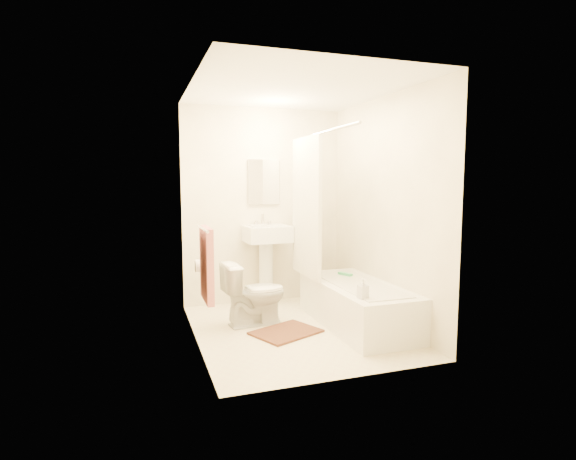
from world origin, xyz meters
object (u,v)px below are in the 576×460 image
object	(u,v)px
sink	(267,261)
bath_mat	(286,332)
soap_bottle	(363,289)
bathtub	(357,305)
toilet	(255,294)

from	to	relation	value
sink	bath_mat	size ratio (longest dim) A/B	1.68
bath_mat	soap_bottle	distance (m)	0.94
bathtub	bath_mat	distance (m)	0.81
bathtub	bath_mat	xyz separation A→B (m)	(-0.78, 0.00, -0.21)
sink	soap_bottle	size ratio (longest dim) A/B	5.77
toilet	sink	distance (m)	0.83
sink	soap_bottle	bearing A→B (deg)	-78.71
bathtub	soap_bottle	distance (m)	0.67
toilet	bath_mat	world-z (taller)	toilet
bathtub	toilet	bearing A→B (deg)	158.99
soap_bottle	bath_mat	bearing A→B (deg)	135.74
bathtub	soap_bottle	size ratio (longest dim) A/B	8.60
sink	bathtub	bearing A→B (deg)	-62.83
bath_mat	soap_bottle	bearing A→B (deg)	-44.26
toilet	bathtub	bearing A→B (deg)	-117.37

